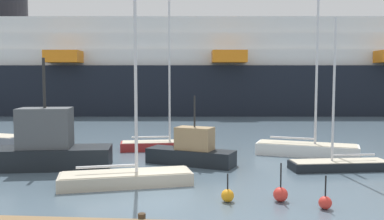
# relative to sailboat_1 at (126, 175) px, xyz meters

# --- Properties ---
(ground_plane) EXTENTS (600.00, 600.00, 0.00)m
(ground_plane) POSITION_rel_sailboat_1_xyz_m (2.01, -1.79, -0.50)
(ground_plane) COLOR slate
(sailboat_1) EXTENTS (6.40, 3.51, 11.37)m
(sailboat_1) POSITION_rel_sailboat_1_xyz_m (0.00, 0.00, 0.00)
(sailboat_1) COLOR #BCB29E
(sailboat_1) RESTS_ON ground_plane
(sailboat_3) EXTENTS (5.60, 2.41, 8.27)m
(sailboat_3) POSITION_rel_sailboat_1_xyz_m (10.92, 4.08, -0.12)
(sailboat_3) COLOR black
(sailboat_3) RESTS_ON ground_plane
(sailboat_4) EXTENTS (6.66, 3.47, 10.11)m
(sailboat_4) POSITION_rel_sailboat_1_xyz_m (9.97, 8.16, 0.02)
(sailboat_4) COLOR white
(sailboat_4) RESTS_ON ground_plane
(sailboat_5) EXTENTS (6.09, 2.72, 10.67)m
(sailboat_5) POSITION_rel_sailboat_1_xyz_m (0.32, 9.63, -0.01)
(sailboat_5) COLOR maroon
(sailboat_5) RESTS_ON ground_plane
(fishing_boat_0) EXTENTS (5.41, 3.15, 4.02)m
(fishing_boat_0) POSITION_rel_sailboat_1_xyz_m (2.71, 4.86, 0.29)
(fishing_boat_0) COLOR black
(fishing_boat_0) RESTS_ON ground_plane
(fishing_boat_1) EXTENTS (8.22, 3.74, 6.16)m
(fishing_boat_1) POSITION_rel_sailboat_1_xyz_m (-5.62, 3.24, 0.66)
(fishing_boat_1) COLOR black
(fishing_boat_1) RESTS_ON ground_plane
(channel_buoy_0) EXTENTS (0.53, 0.53, 1.17)m
(channel_buoy_0) POSITION_rel_sailboat_1_xyz_m (4.72, -2.27, -0.23)
(channel_buoy_0) COLOR orange
(channel_buoy_0) RESTS_ON ground_plane
(channel_buoy_1) EXTENTS (0.59, 0.59, 1.59)m
(channel_buoy_1) POSITION_rel_sailboat_1_xyz_m (6.87, -2.06, -0.19)
(channel_buoy_1) COLOR red
(channel_buoy_1) RESTS_ON ground_plane
(channel_buoy_2) EXTENTS (0.50, 0.50, 1.31)m
(channel_buoy_2) POSITION_rel_sailboat_1_xyz_m (8.45, -2.91, -0.24)
(channel_buoy_2) COLOR red
(channel_buoy_2) RESTS_ON ground_plane
(cruise_ship) EXTENTS (124.03, 26.44, 19.57)m
(cruise_ship) POSITION_rel_sailboat_1_xyz_m (-6.35, 43.10, 5.68)
(cruise_ship) COLOR black
(cruise_ship) RESTS_ON ground_plane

